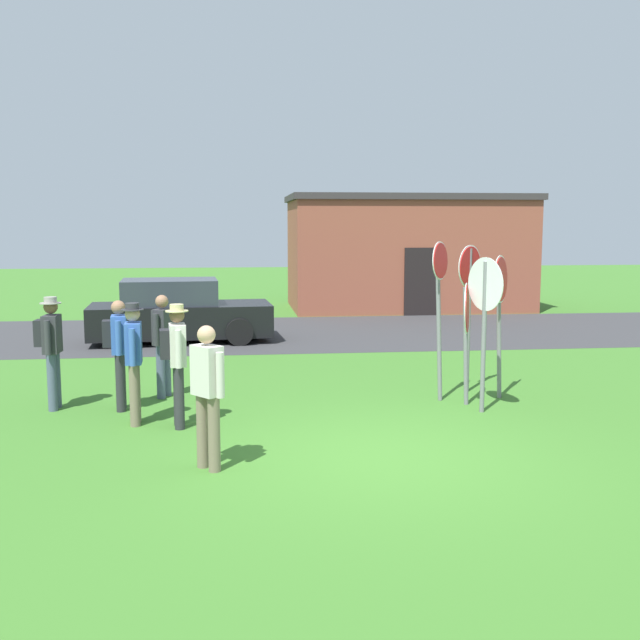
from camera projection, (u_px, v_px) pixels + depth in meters
name	position (u px, v px, depth m)	size (l,w,h in m)	color
ground_plane	(380.00, 458.00, 9.09)	(80.00, 80.00, 0.00)	#3D7528
street_asphalt	(302.00, 332.00, 19.48)	(60.00, 6.40, 0.01)	#38383A
building_background	(406.00, 252.00, 24.99)	(7.89, 4.46, 3.77)	brown
parked_car_on_street	(178.00, 313.00, 17.96)	(4.42, 2.26, 1.51)	black
stop_sign_far_back	(439.00, 297.00, 11.85)	(0.40, 0.51, 2.56)	slate
stop_sign_tallest	(469.00, 293.00, 12.44)	(0.54, 0.49, 2.49)	slate
stop_sign_low_front	(485.00, 306.00, 11.08)	(0.29, 0.76, 2.35)	slate
stop_sign_leaning_left	(500.00, 301.00, 12.03)	(0.48, 0.65, 2.33)	slate
stop_sign_leaning_right	(467.00, 322.00, 11.60)	(0.33, 0.76, 1.93)	slate
person_with_sunhat	(163.00, 340.00, 12.14)	(0.33, 0.54, 1.69)	#4C5670
person_in_teal	(207.00, 389.00, 8.54)	(0.40, 0.46, 1.69)	#7A6B56
person_in_dark_shirt	(176.00, 356.00, 10.31)	(0.41, 0.57, 1.74)	#2D2D33
person_in_blue	(51.00, 344.00, 11.33)	(0.40, 0.57, 1.74)	#4C5670
person_holding_notes	(134.00, 356.00, 10.48)	(0.32, 0.57, 1.74)	#7A6B56
person_on_left	(118.00, 347.00, 11.29)	(0.38, 0.57, 1.69)	#2D2D33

